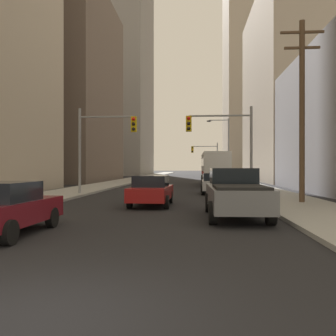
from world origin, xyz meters
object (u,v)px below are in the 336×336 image
object	(u,v)px
sedan_red	(151,190)
traffic_signal_near_left	(104,136)
sedan_silver	(214,183)
city_bus	(214,167)
traffic_signal_near_right	(222,135)
sedan_maroon	(3,208)
pickup_truck_grey	(235,193)
traffic_signal_far_right	(206,154)

from	to	relation	value
sedan_red	traffic_signal_near_left	size ratio (longest dim) A/B	0.71
sedan_red	traffic_signal_near_left	xyz separation A→B (m)	(-4.02, 6.45, 3.28)
sedan_silver	city_bus	bearing A→B (deg)	86.91
traffic_signal_near_left	traffic_signal_near_right	size ratio (longest dim) A/B	1.00
city_bus	traffic_signal_near_left	bearing A→B (deg)	-120.11
sedan_silver	sedan_maroon	bearing A→B (deg)	-112.59
pickup_truck_grey	sedan_red	xyz separation A→B (m)	(-3.73, 3.86, -0.16)
traffic_signal_near_right	traffic_signal_far_right	distance (m)	35.48
pickup_truck_grey	sedan_maroon	bearing A→B (deg)	-149.08
traffic_signal_near_left	sedan_red	bearing A→B (deg)	-58.08
pickup_truck_grey	traffic_signal_far_right	xyz separation A→B (m)	(0.32, 45.80, 3.14)
sedan_maroon	sedan_red	bearing A→B (deg)	67.88
traffic_signal_near_left	traffic_signal_far_right	world-z (taller)	same
traffic_signal_near_left	traffic_signal_far_right	bearing A→B (deg)	77.19
traffic_signal_near_left	traffic_signal_near_right	bearing A→B (deg)	0.00
sedan_maroon	traffic_signal_near_right	size ratio (longest dim) A/B	0.71
sedan_maroon	traffic_signal_far_right	xyz separation A→B (m)	(7.32, 49.99, 3.30)
sedan_red	pickup_truck_grey	bearing A→B (deg)	-46.03
city_bus	traffic_signal_far_right	size ratio (longest dim) A/B	1.92
city_bus	sedan_red	bearing A→B (deg)	-101.63
sedan_silver	traffic_signal_far_right	xyz separation A→B (m)	(0.44, 33.45, 3.30)
pickup_truck_grey	sedan_red	world-z (taller)	pickup_truck_grey
traffic_signal_far_right	sedan_silver	bearing A→B (deg)	-90.75
sedan_maroon	sedan_red	size ratio (longest dim) A/B	1.00
city_bus	sedan_maroon	xyz separation A→B (m)	(-7.55, -28.81, -1.16)
traffic_signal_near_left	traffic_signal_near_right	world-z (taller)	same
pickup_truck_grey	traffic_signal_near_left	bearing A→B (deg)	126.90
sedan_maroon	sedan_red	world-z (taller)	same
pickup_truck_grey	traffic_signal_near_right	world-z (taller)	traffic_signal_near_right
traffic_signal_far_right	traffic_signal_near_left	bearing A→B (deg)	-102.81
pickup_truck_grey	traffic_signal_near_left	xyz separation A→B (m)	(-7.75, 10.32, 3.12)
sedan_maroon	sedan_silver	size ratio (longest dim) A/B	1.01
traffic_signal_near_right	sedan_silver	bearing A→B (deg)	101.40
city_bus	pickup_truck_grey	xyz separation A→B (m)	(-0.54, -24.61, -1.00)
sedan_red	traffic_signal_far_right	distance (m)	42.26
pickup_truck_grey	sedan_silver	bearing A→B (deg)	90.54
sedan_red	traffic_signal_near_right	xyz separation A→B (m)	(4.02, 6.45, 3.30)
pickup_truck_grey	traffic_signal_near_right	xyz separation A→B (m)	(0.29, 10.32, 3.14)
pickup_truck_grey	sedan_silver	xyz separation A→B (m)	(-0.12, 12.35, -0.16)
sedan_maroon	traffic_signal_near_right	distance (m)	16.57
sedan_red	sedan_silver	size ratio (longest dim) A/B	1.01
city_bus	traffic_signal_far_right	distance (m)	21.29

